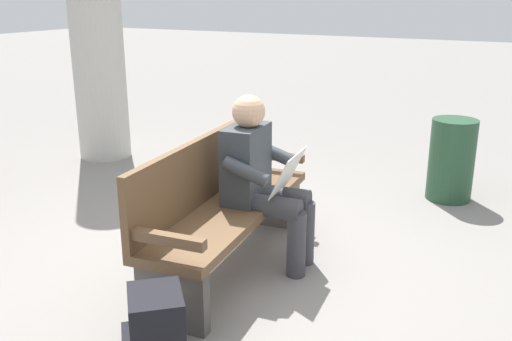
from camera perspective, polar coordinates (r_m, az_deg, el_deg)
The scene contains 6 objects.
ground_plane at distance 4.00m, azimuth -2.45°, elevation -9.59°, with size 40.00×40.00×0.00m, color gray.
bench_near at distance 3.84m, azimuth -3.50°, elevation -3.30°, with size 1.84×0.67×0.90m.
person_seated at distance 3.82m, azimuth 0.56°, elevation -0.66°, with size 0.60×0.60×1.18m.
backpack at distance 2.91m, azimuth -10.00°, elevation -16.04°, with size 0.39×0.39×0.46m.
support_pillar at distance 6.56m, azimuth -15.83°, elevation 14.63°, with size 0.57×0.57×3.12m, color #B2AFA8.
trash_bin at distance 5.41m, azimuth 18.99°, elevation 1.02°, with size 0.40×0.40×0.74m, color #23472D.
Camera 1 is at (3.06, 1.82, 1.83)m, focal length 39.94 mm.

